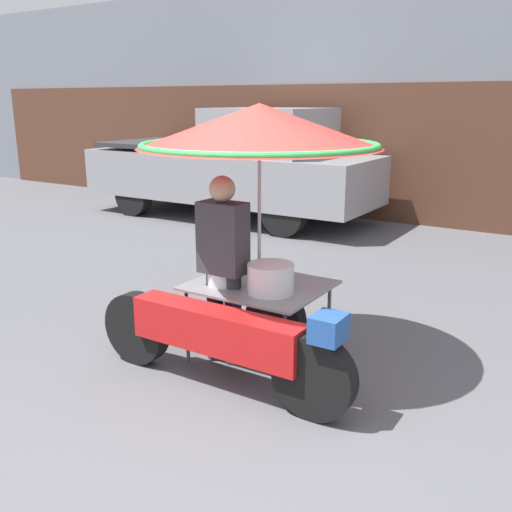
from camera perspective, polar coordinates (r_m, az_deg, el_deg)
The scene contains 5 objects.
ground_plane at distance 3.93m, azimuth -3.64°, elevation -17.26°, with size 36.00×36.00×0.00m, color #56565B.
shopfront_building at distance 11.01m, azimuth 22.75°, elevation 14.16°, with size 28.00×2.06×4.24m.
vendor_motorcycle_cart at distance 4.41m, azimuth -0.11°, elevation 8.93°, with size 2.23×1.89×2.09m.
vendor_person at distance 4.59m, azimuth -3.29°, elevation -0.50°, with size 0.38×0.22×1.55m.
pickup_truck at distance 10.46m, azimuth -2.08°, elevation 8.95°, with size 5.45×1.90×1.99m.
Camera 1 is at (1.97, -2.66, 2.11)m, focal length 40.00 mm.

